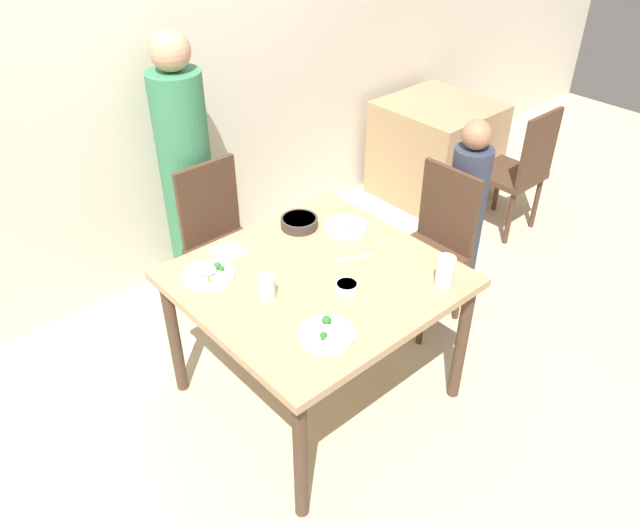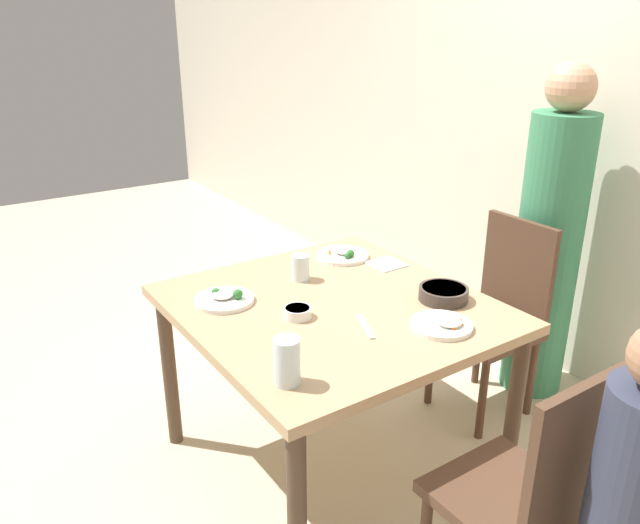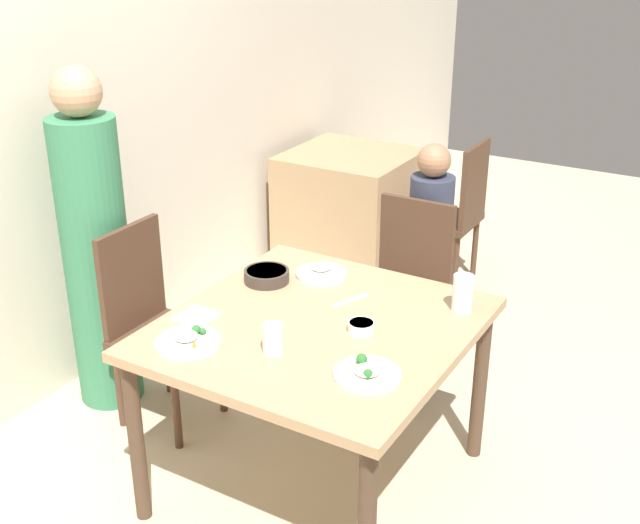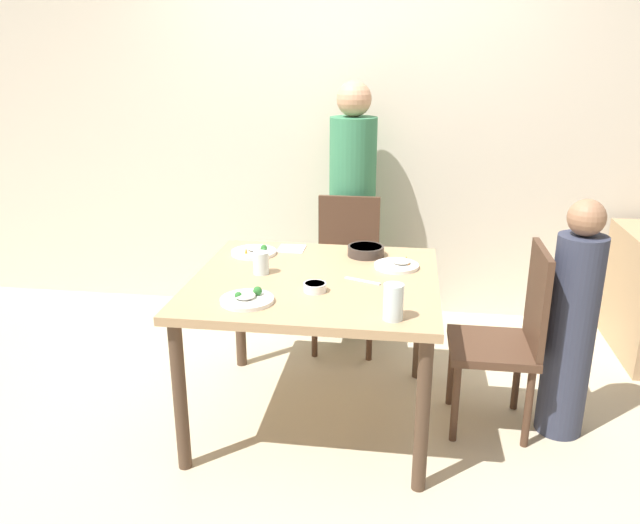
# 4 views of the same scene
# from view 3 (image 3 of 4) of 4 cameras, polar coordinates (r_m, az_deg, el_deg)

# --- Properties ---
(ground_plane) EXTENTS (10.00, 10.00, 0.00)m
(ground_plane) POSITION_cam_3_polar(r_m,az_deg,el_deg) (3.45, -0.16, -15.40)
(ground_plane) COLOR beige
(wall_back) EXTENTS (10.00, 0.06, 2.70)m
(wall_back) POSITION_cam_3_polar(r_m,az_deg,el_deg) (3.76, -20.44, 9.56)
(wall_back) COLOR beige
(wall_back) RESTS_ON ground_plane
(dining_table) EXTENTS (1.15, 1.09, 0.75)m
(dining_table) POSITION_cam_3_polar(r_m,az_deg,el_deg) (3.07, -0.17, -5.74)
(dining_table) COLOR tan
(dining_table) RESTS_ON ground_plane
(chair_adult_spot) EXTENTS (0.40, 0.40, 0.92)m
(chair_adult_spot) POSITION_cam_3_polar(r_m,az_deg,el_deg) (3.68, -11.71, -4.13)
(chair_adult_spot) COLOR #4C3323
(chair_adult_spot) RESTS_ON ground_plane
(chair_child_spot) EXTENTS (0.40, 0.40, 0.92)m
(chair_child_spot) POSITION_cam_3_polar(r_m,az_deg,el_deg) (3.90, 6.04, -2.03)
(chair_child_spot) COLOR #4C3323
(chair_child_spot) RESTS_ON ground_plane
(person_adult) EXTENTS (0.30, 0.30, 1.59)m
(person_adult) POSITION_cam_3_polar(r_m,az_deg,el_deg) (3.77, -15.64, 0.59)
(person_adult) COLOR #387F56
(person_adult) RESTS_ON ground_plane
(person_child) EXTENTS (0.22, 0.22, 1.15)m
(person_child) POSITION_cam_3_polar(r_m,az_deg,el_deg) (4.11, 7.70, 0.12)
(person_child) COLOR #33384C
(person_child) RESTS_ON ground_plane
(bowl_curry) EXTENTS (0.19, 0.19, 0.05)m
(bowl_curry) POSITION_cam_3_polar(r_m,az_deg,el_deg) (3.36, -3.82, -0.95)
(bowl_curry) COLOR #3D332D
(bowl_curry) RESTS_ON dining_table
(plate_rice_adult) EXTENTS (0.24, 0.24, 0.05)m
(plate_rice_adult) POSITION_cam_3_polar(r_m,az_deg,el_deg) (2.93, -9.35, -5.55)
(plate_rice_adult) COLOR white
(plate_rice_adult) RESTS_ON dining_table
(plate_rice_child) EXTENTS (0.23, 0.23, 0.06)m
(plate_rice_child) POSITION_cam_3_polar(r_m,az_deg,el_deg) (2.70, 3.36, -7.90)
(plate_rice_child) COLOR white
(plate_rice_child) RESTS_ON dining_table
(plate_noodles) EXTENTS (0.22, 0.22, 0.05)m
(plate_noodles) POSITION_cam_3_polar(r_m,az_deg,el_deg) (3.42, 0.09, -0.74)
(plate_noodles) COLOR white
(plate_noodles) RESTS_ON dining_table
(bowl_rice_small) EXTENTS (0.10, 0.10, 0.04)m
(bowl_rice_small) POSITION_cam_3_polar(r_m,az_deg,el_deg) (2.97, 2.95, -4.60)
(bowl_rice_small) COLOR white
(bowl_rice_small) RESTS_ON dining_table
(glass_water_tall) EXTENTS (0.08, 0.08, 0.15)m
(glass_water_tall) POSITION_cam_3_polar(r_m,az_deg,el_deg) (3.15, 10.12, -2.19)
(glass_water_tall) COLOR silver
(glass_water_tall) RESTS_ON dining_table
(glass_water_short) EXTENTS (0.08, 0.08, 0.11)m
(glass_water_short) POSITION_cam_3_polar(r_m,az_deg,el_deg) (2.82, -3.35, -5.48)
(glass_water_short) COLOR silver
(glass_water_short) RESTS_ON dining_table
(napkin_folded) EXTENTS (0.14, 0.14, 0.01)m
(napkin_folded) POSITION_cam_3_polar(r_m,az_deg,el_deg) (3.11, -8.79, -3.84)
(napkin_folded) COLOR white
(napkin_folded) RESTS_ON dining_table
(fork_steel) EXTENTS (0.17, 0.09, 0.01)m
(fork_steel) POSITION_cam_3_polar(r_m,az_deg,el_deg) (3.20, 2.13, -2.75)
(fork_steel) COLOR silver
(fork_steel) RESTS_ON dining_table
(background_table) EXTENTS (0.75, 0.78, 0.75)m
(background_table) POSITION_cam_3_polar(r_m,az_deg,el_deg) (5.30, 2.11, 3.85)
(background_table) COLOR tan
(background_table) RESTS_ON ground_plane
(chair_background) EXTENTS (0.40, 0.40, 0.92)m
(chair_background) POSITION_cam_3_polar(r_m,az_deg,el_deg) (4.98, 9.55, 3.61)
(chair_background) COLOR #4C3323
(chair_background) RESTS_ON ground_plane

